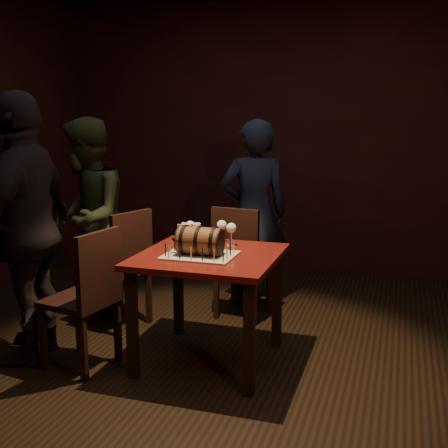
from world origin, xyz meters
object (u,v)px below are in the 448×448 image
object	(u,v)px
pint_of_ale	(196,234)
chair_back	(240,256)
barrel_cake	(200,241)
wine_glass_left	(190,227)
person_back	(254,213)
chair_left_front	(88,292)
wine_glass_mid	(222,226)
chair_left_rear	(124,262)
pub_table	(209,270)
person_left_rear	(87,219)
wine_glass_right	(231,229)
person_left_front	(28,229)

from	to	relation	value
pint_of_ale	chair_back	xyz separation A→B (m)	(0.15, 0.61, -0.30)
barrel_cake	wine_glass_left	size ratio (longest dim) A/B	2.09
wine_glass_left	person_back	distance (m)	1.04
chair_left_front	person_back	xyz separation A→B (m)	(0.68, 1.61, 0.28)
wine_glass_mid	chair_left_rear	bearing A→B (deg)	176.74
pub_table	person_back	bearing A→B (deg)	91.30
pub_table	wine_glass_mid	world-z (taller)	wine_glass_mid
chair_left_rear	person_left_rear	xyz separation A→B (m)	(-0.40, 0.16, 0.29)
wine_glass_left	pint_of_ale	xyz separation A→B (m)	(0.05, -0.02, -0.05)
person_left_rear	chair_back	bearing A→B (deg)	80.89
wine_glass_right	chair_back	size ratio (longest dim) A/B	0.17
chair_left_rear	barrel_cake	bearing A→B (deg)	-30.19
person_back	person_left_rear	world-z (taller)	person_left_rear
wine_glass_right	person_left_front	world-z (taller)	person_left_front
chair_back	person_left_rear	distance (m)	1.28
wine_glass_right	pint_of_ale	world-z (taller)	wine_glass_right
barrel_cake	person_left_rear	size ratio (longest dim) A/B	0.21
wine_glass_mid	person_left_rear	size ratio (longest dim) A/B	0.10
barrel_cake	pint_of_ale	xyz separation A→B (m)	(-0.14, 0.31, -0.03)
chair_left_rear	person_back	xyz separation A→B (m)	(0.81, 0.88, 0.28)
pint_of_ale	person_left_front	xyz separation A→B (m)	(-1.00, -0.52, 0.08)
person_back	person_left_rear	distance (m)	1.41
chair_left_rear	person_back	bearing A→B (deg)	47.47
pub_table	chair_left_rear	size ratio (longest dim) A/B	0.97
wine_glass_right	wine_glass_left	bearing A→B (deg)	-176.43
wine_glass_right	person_left_front	xyz separation A→B (m)	(-1.25, -0.56, 0.03)
wine_glass_right	wine_glass_mid	bearing A→B (deg)	141.81
barrel_cake	wine_glass_right	bearing A→B (deg)	73.14
chair_back	wine_glass_left	bearing A→B (deg)	-108.58
person_left_rear	person_left_front	xyz separation A→B (m)	(0.06, -0.84, 0.09)
chair_left_rear	chair_left_front	xyz separation A→B (m)	(0.13, -0.73, 0.00)
pint_of_ale	chair_left_rear	bearing A→B (deg)	166.24
person_left_rear	person_left_front	size ratio (longest dim) A/B	0.90
chair_left_rear	chair_left_front	size ratio (longest dim) A/B	1.00
person_left_rear	person_left_front	distance (m)	0.84
pub_table	wine_glass_right	bearing A→B (deg)	75.13
barrel_cake	wine_glass_left	xyz separation A→B (m)	(-0.19, 0.33, 0.02)
pub_table	person_left_front	distance (m)	1.24
barrel_cake	pub_table	bearing A→B (deg)	66.70
wine_glass_mid	person_left_rear	bearing A→B (deg)	170.42
pub_table	chair_left_rear	distance (m)	0.93
person_left_rear	person_left_front	bearing A→B (deg)	-18.61
person_left_front	wine_glass_mid	bearing A→B (deg)	110.05
pub_table	person_left_rear	bearing A→B (deg)	156.16
chair_left_rear	person_left_rear	distance (m)	0.52
pint_of_ale	person_left_rear	distance (m)	1.11
person_left_rear	person_left_front	world-z (taller)	person_left_front
wine_glass_mid	person_left_front	world-z (taller)	person_left_front
pint_of_ale	chair_back	world-z (taller)	chair_back
person_back	wine_glass_left	bearing A→B (deg)	56.73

